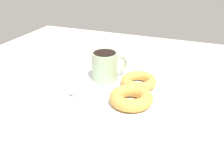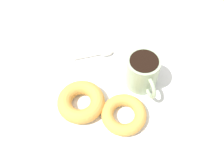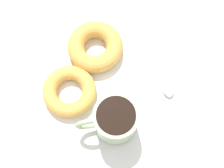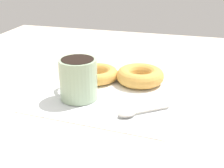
% 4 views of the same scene
% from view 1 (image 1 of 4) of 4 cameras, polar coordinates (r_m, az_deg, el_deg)
% --- Properties ---
extents(ground_plane, '(1.20, 1.20, 0.02)m').
position_cam_1_polar(ground_plane, '(0.72, -1.81, -3.16)').
color(ground_plane, beige).
extents(napkin, '(0.33, 0.33, 0.00)m').
position_cam_1_polar(napkin, '(0.73, 0.00, -1.49)').
color(napkin, white).
rests_on(napkin, ground_plane).
extents(coffee_cup, '(0.10, 0.09, 0.09)m').
position_cam_1_polar(coffee_cup, '(0.78, -1.50, 4.25)').
color(coffee_cup, '#9EB793').
rests_on(coffee_cup, napkin).
extents(donut_near_cup, '(0.11, 0.11, 0.03)m').
position_cam_1_polar(donut_near_cup, '(0.76, 6.12, 0.69)').
color(donut_near_cup, gold).
rests_on(donut_near_cup, napkin).
extents(donut_far, '(0.12, 0.12, 0.03)m').
position_cam_1_polar(donut_far, '(0.66, 4.41, -3.15)').
color(donut_far, gold).
rests_on(donut_far, napkin).
extents(spoon, '(0.08, 0.10, 0.01)m').
position_cam_1_polar(spoon, '(0.71, -8.94, -2.28)').
color(spoon, '#B7B2A8').
rests_on(spoon, napkin).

